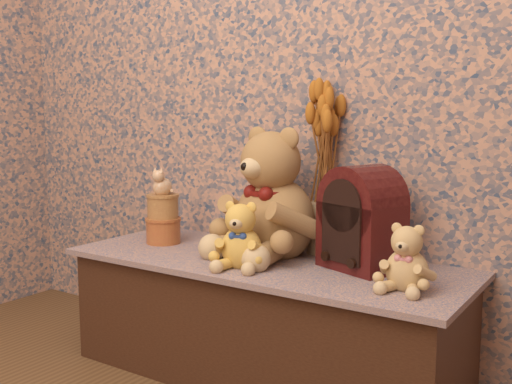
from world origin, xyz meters
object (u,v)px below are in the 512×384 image
cathedral_radio (362,217)px  teddy_large (275,187)px  teddy_small (408,254)px  cat_figurine (162,181)px  teddy_medium (241,232)px  ceramic_vase (322,228)px  biscuit_tin_lower (163,231)px

cathedral_radio → teddy_large: bearing=-161.4°
teddy_small → cat_figurine: (-1.00, 0.08, 0.14)m
teddy_medium → cat_figurine: size_ratio=2.11×
teddy_large → teddy_small: 0.58m
ceramic_vase → biscuit_tin_lower: size_ratio=1.41×
teddy_large → ceramic_vase: teddy_large is taller
teddy_small → biscuit_tin_lower: teddy_small is taller
teddy_medium → cathedral_radio: size_ratio=0.69×
teddy_small → biscuit_tin_lower: (-1.00, 0.08, -0.06)m
teddy_small → cathedral_radio: bearing=144.5°
teddy_medium → cathedral_radio: (0.34, 0.19, 0.05)m
teddy_medium → biscuit_tin_lower: bearing=147.6°
teddy_medium → ceramic_vase: size_ratio=1.26×
cathedral_radio → teddy_medium: bearing=-129.8°
teddy_large → cat_figurine: 0.47m
teddy_large → biscuit_tin_lower: (-0.46, -0.08, -0.20)m
teddy_large → biscuit_tin_lower: teddy_large is taller
teddy_medium → teddy_small: teddy_medium is taller
teddy_medium → cat_figurine: (-0.46, 0.13, 0.13)m
teddy_large → teddy_small: teddy_large is taller
cathedral_radio → biscuit_tin_lower: (-0.80, -0.07, -0.12)m
biscuit_tin_lower → cat_figurine: 0.20m
teddy_large → cathedral_radio: (0.34, -0.01, -0.07)m
teddy_large → teddy_small: size_ratio=2.37×
teddy_large → cathedral_radio: teddy_large is taller
teddy_large → cathedral_radio: bearing=11.0°
teddy_small → ceramic_vase: (-0.41, 0.27, -0.01)m
teddy_large → teddy_medium: size_ratio=2.09×
cat_figurine → teddy_large: bearing=-0.5°
cathedral_radio → teddy_small: bearing=-14.9°
teddy_medium → ceramic_vase: teddy_medium is taller
cathedral_radio → ceramic_vase: bearing=169.4°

